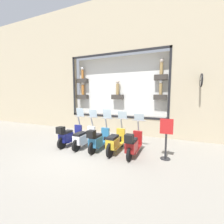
% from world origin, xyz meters
% --- Properties ---
extents(ground_plane, '(120.00, 120.00, 0.00)m').
position_xyz_m(ground_plane, '(0.00, 0.00, 0.00)').
color(ground_plane, gray).
extents(building_facade, '(1.24, 36.00, 7.97)m').
position_xyz_m(building_facade, '(3.60, -0.00, 4.06)').
color(building_facade, tan).
rests_on(building_facade, ground_plane).
extents(scooter_red_0, '(1.80, 0.60, 1.53)m').
position_xyz_m(scooter_red_0, '(0.43, -1.94, 0.47)').
color(scooter_red_0, black).
rests_on(scooter_red_0, ground_plane).
extents(scooter_yellow_1, '(1.81, 0.60, 1.61)m').
position_xyz_m(scooter_yellow_1, '(0.50, -1.18, 0.45)').
color(scooter_yellow_1, black).
rests_on(scooter_yellow_1, ground_plane).
extents(scooter_teal_2, '(1.80, 0.60, 1.67)m').
position_xyz_m(scooter_teal_2, '(0.43, -0.42, 0.47)').
color(scooter_teal_2, black).
rests_on(scooter_teal_2, ground_plane).
extents(scooter_white_3, '(1.80, 0.60, 1.63)m').
position_xyz_m(scooter_white_3, '(0.50, 0.34, 0.43)').
color(scooter_white_3, black).
rests_on(scooter_white_3, ground_plane).
extents(scooter_navy_4, '(1.80, 0.60, 1.67)m').
position_xyz_m(scooter_navy_4, '(0.44, 1.10, 0.48)').
color(scooter_navy_4, black).
rests_on(scooter_navy_4, ground_plane).
extents(shop_sign_post, '(0.36, 0.45, 1.54)m').
position_xyz_m(shop_sign_post, '(0.62, -3.10, 0.82)').
color(shop_sign_post, '#232326').
rests_on(shop_sign_post, ground_plane).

